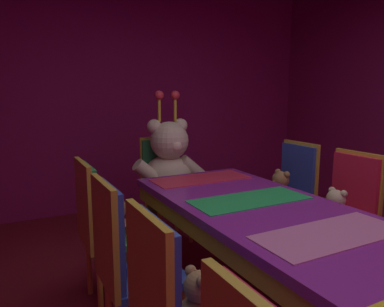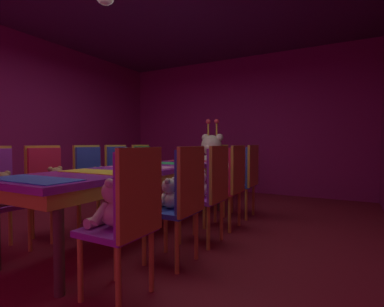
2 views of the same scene
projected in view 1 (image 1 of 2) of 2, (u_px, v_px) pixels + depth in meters
name	position (u px, v px, depth m)	size (l,w,h in m)	color
wall_back	(125.00, 93.00, 4.42)	(5.20, 0.12, 2.80)	#8C1959
banquet_table	(330.00, 251.00, 1.75)	(0.90, 3.01, 0.75)	purple
chair_left_2	(168.00, 307.00, 1.39)	(0.42, 0.41, 0.98)	#2D47B2
teddy_left_2	(200.00, 304.00, 1.46)	(0.21, 0.27, 0.26)	#9E7247
chair_left_3	(121.00, 253.00, 1.86)	(0.42, 0.41, 0.98)	#2D47B2
teddy_left_3	(148.00, 248.00, 1.93)	(0.25, 0.33, 0.31)	olive
chair_left_4	(97.00, 219.00, 2.36)	(0.42, 0.41, 0.98)	#268C4C
teddy_left_4	(119.00, 220.00, 2.43)	(0.21, 0.27, 0.26)	olive
chair_right_3	(349.00, 205.00, 2.66)	(0.42, 0.41, 0.98)	red
teddy_right_3	(335.00, 210.00, 2.60)	(0.23, 0.29, 0.28)	beige
chair_right_4	(293.00, 187.00, 3.18)	(0.42, 0.41, 0.98)	#2D47B2
teddy_right_4	(280.00, 190.00, 3.12)	(0.24, 0.31, 0.30)	#9E7247
throne_chair	(163.00, 177.00, 3.55)	(0.41, 0.42, 0.98)	#268C4C
king_teddy_bear	(170.00, 163.00, 3.37)	(0.75, 0.58, 0.97)	beige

